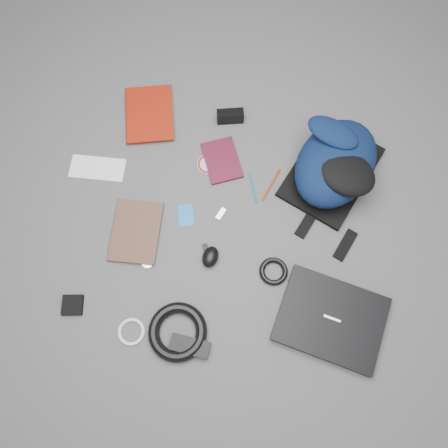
# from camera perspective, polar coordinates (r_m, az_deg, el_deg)

# --- Properties ---
(ground) EXTENTS (4.00, 4.00, 0.00)m
(ground) POSITION_cam_1_polar(r_m,az_deg,el_deg) (1.69, 0.00, -0.21)
(ground) COLOR #4F4F51
(ground) RESTS_ON ground
(backpack) EXTENTS (0.46, 0.53, 0.18)m
(backpack) POSITION_cam_1_polar(r_m,az_deg,el_deg) (1.74, 14.40, 7.71)
(backpack) COLOR black
(backpack) RESTS_ON ground
(laptop) EXTENTS (0.42, 0.36, 0.04)m
(laptop) POSITION_cam_1_polar(r_m,az_deg,el_deg) (1.64, 13.80, -11.96)
(laptop) COLOR black
(laptop) RESTS_ON ground
(textbook_red) EXTENTS (0.25, 0.30, 0.03)m
(textbook_red) POSITION_cam_1_polar(r_m,az_deg,el_deg) (1.92, -12.72, 13.56)
(textbook_red) COLOR maroon
(textbook_red) RESTS_ON ground
(comic_book) EXTENTS (0.19, 0.26, 0.02)m
(comic_book) POSITION_cam_1_polar(r_m,az_deg,el_deg) (1.73, -14.34, -0.67)
(comic_book) COLOR #9A560B
(comic_book) RESTS_ON ground
(envelope) EXTENTS (0.22, 0.11, 0.00)m
(envelope) POSITION_cam_1_polar(r_m,az_deg,el_deg) (1.85, -16.21, 7.03)
(envelope) COLOR white
(envelope) RESTS_ON ground
(dvd_case) EXTENTS (0.20, 0.22, 0.01)m
(dvd_case) POSITION_cam_1_polar(r_m,az_deg,el_deg) (1.79, -0.28, 8.31)
(dvd_case) COLOR #3C0B1B
(dvd_case) RESTS_ON ground
(compact_camera) EXTENTS (0.12, 0.06, 0.06)m
(compact_camera) POSITION_cam_1_polar(r_m,az_deg,el_deg) (1.86, 0.82, 13.88)
(compact_camera) COLOR black
(compact_camera) RESTS_ON ground
(sticker_disc) EXTENTS (0.11, 0.11, 0.00)m
(sticker_disc) POSITION_cam_1_polar(r_m,az_deg,el_deg) (1.79, -2.14, 7.83)
(sticker_disc) COLOR silver
(sticker_disc) RESTS_ON ground
(pen_teal) EXTENTS (0.05, 0.12, 0.01)m
(pen_teal) POSITION_cam_1_polar(r_m,az_deg,el_deg) (1.74, 3.77, 4.74)
(pen_teal) COLOR #0D6879
(pen_teal) RESTS_ON ground
(pen_red) EXTENTS (0.06, 0.15, 0.01)m
(pen_red) POSITION_cam_1_polar(r_m,az_deg,el_deg) (1.75, 6.21, 5.15)
(pen_red) COLOR #A02C0C
(pen_red) RESTS_ON ground
(id_badge) EXTENTS (0.08, 0.10, 0.00)m
(id_badge) POSITION_cam_1_polar(r_m,az_deg,el_deg) (1.71, -4.99, 1.12)
(id_badge) COLOR blue
(id_badge) RESTS_ON ground
(usb_black) EXTENTS (0.04, 0.05, 0.01)m
(usb_black) POSITION_cam_1_polar(r_m,az_deg,el_deg) (1.66, -2.36, -3.44)
(usb_black) COLOR black
(usb_black) RESTS_ON ground
(usb_silver) EXTENTS (0.04, 0.05, 0.01)m
(usb_silver) POSITION_cam_1_polar(r_m,az_deg,el_deg) (1.70, -0.41, 1.34)
(usb_silver) COLOR silver
(usb_silver) RESTS_ON ground
(mouse) EXTENTS (0.07, 0.09, 0.04)m
(mouse) POSITION_cam_1_polar(r_m,az_deg,el_deg) (1.63, -1.79, -4.31)
(mouse) COLOR black
(mouse) RESTS_ON ground
(headphone_left) EXTENTS (0.05, 0.05, 0.01)m
(headphone_left) POSITION_cam_1_polar(r_m,az_deg,el_deg) (1.71, -11.16, -0.95)
(headphone_left) COLOR #A5A5A8
(headphone_left) RESTS_ON ground
(headphone_right) EXTENTS (0.04, 0.04, 0.01)m
(headphone_right) POSITION_cam_1_polar(r_m,az_deg,el_deg) (1.67, -9.95, -5.00)
(headphone_right) COLOR silver
(headphone_right) RESTS_ON ground
(cable_coil) EXTENTS (0.14, 0.14, 0.02)m
(cable_coil) POSITION_cam_1_polar(r_m,az_deg,el_deg) (1.64, 6.49, -6.16)
(cable_coil) COLOR black
(cable_coil) RESTS_ON ground
(power_brick) EXTENTS (0.14, 0.07, 0.03)m
(power_brick) POSITION_cam_1_polar(r_m,az_deg,el_deg) (1.60, -4.46, -15.59)
(power_brick) COLOR black
(power_brick) RESTS_ON ground
(power_cord_coil) EXTENTS (0.21, 0.21, 0.04)m
(power_cord_coil) POSITION_cam_1_polar(r_m,az_deg,el_deg) (1.60, -6.07, -13.82)
(power_cord_coil) COLOR black
(power_cord_coil) RESTS_ON ground
(pouch) EXTENTS (0.08, 0.08, 0.02)m
(pouch) POSITION_cam_1_polar(r_m,az_deg,el_deg) (1.70, -19.16, -9.96)
(pouch) COLOR black
(pouch) RESTS_ON ground
(white_cable_coil) EXTENTS (0.10, 0.10, 0.01)m
(white_cable_coil) POSITION_cam_1_polar(r_m,az_deg,el_deg) (1.64, -12.01, -13.60)
(white_cable_coil) COLOR silver
(white_cable_coil) RESTS_ON ground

